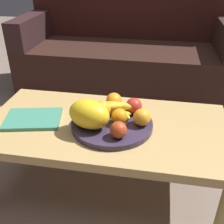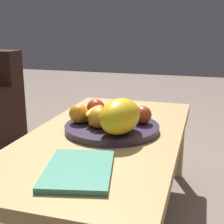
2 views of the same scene
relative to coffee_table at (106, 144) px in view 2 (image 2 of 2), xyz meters
The scene contains 12 objects.
ground_plane 0.34m from the coffee_table, ahead, with size 8.00×8.00×0.00m, color #756559.
coffee_table is the anchor object (origin of this frame).
fruit_bowl 0.07m from the coffee_table, 27.31° to the right, with size 0.36×0.36×0.03m, color #31273E.
melon_large_front 0.16m from the coffee_table, 128.56° to the right, with size 0.18×0.12×0.12m, color yellow.
orange_front 0.16m from the coffee_table, 81.43° to the left, with size 0.08×0.08×0.08m, color orange.
orange_left 0.13m from the coffee_table, 19.60° to the right, with size 0.07×0.07×0.07m, color orange.
orange_right 0.11m from the coffee_table, 134.86° to the left, with size 0.08×0.08×0.08m, color orange.
orange_back 0.19m from the coffee_table, ahead, with size 0.07×0.07×0.07m, color orange.
apple_front 0.18m from the coffee_table, 58.39° to the right, with size 0.07×0.07×0.07m, color #AB391A.
apple_left 0.18m from the coffee_table, 34.21° to the left, with size 0.07×0.07×0.07m, color red.
banana_bunch 0.12m from the coffee_table, 48.51° to the left, with size 0.16×0.15×0.06m.
magazine 0.34m from the coffee_table, behind, with size 0.25×0.18×0.02m, color #3C846A.
Camera 2 is at (-1.08, -0.34, 0.78)m, focal length 51.31 mm.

